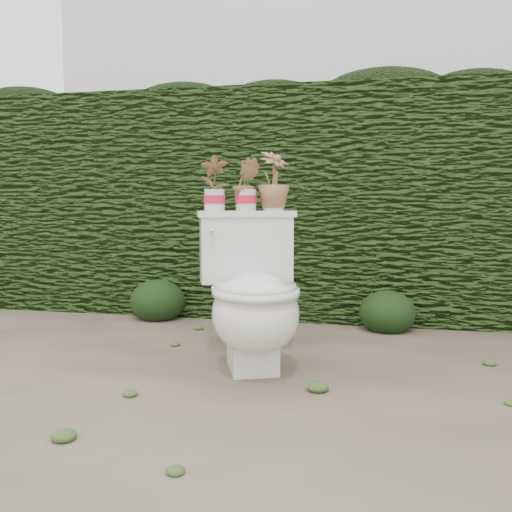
% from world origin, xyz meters
% --- Properties ---
extents(ground, '(60.00, 60.00, 0.00)m').
position_xyz_m(ground, '(0.00, 0.00, 0.00)').
color(ground, '#7F7057').
rests_on(ground, ground).
extents(hedge, '(8.00, 1.00, 1.60)m').
position_xyz_m(hedge, '(0.00, 1.60, 0.80)').
color(hedge, '#304F1A').
rests_on(hedge, ground).
extents(house_wall, '(8.00, 3.50, 4.00)m').
position_xyz_m(house_wall, '(0.60, 6.00, 2.00)').
color(house_wall, silver).
rests_on(house_wall, ground).
extents(toilet, '(0.67, 0.80, 0.78)m').
position_xyz_m(toilet, '(0.12, -0.03, 0.36)').
color(toilet, silver).
rests_on(toilet, ground).
extents(potted_plant_left, '(0.17, 0.14, 0.27)m').
position_xyz_m(potted_plant_left, '(-0.11, 0.14, 0.91)').
color(potted_plant_left, '#3B7925').
rests_on(potted_plant_left, toilet).
extents(potted_plant_center, '(0.16, 0.13, 0.25)m').
position_xyz_m(potted_plant_center, '(0.04, 0.20, 0.90)').
color(potted_plant_center, '#3B7925').
rests_on(potted_plant_center, toilet).
extents(potted_plant_right, '(0.23, 0.23, 0.29)m').
position_xyz_m(potted_plant_right, '(0.17, 0.25, 0.92)').
color(potted_plant_right, '#3B7925').
rests_on(potted_plant_right, toilet).
extents(liriope_clump_1, '(0.38, 0.38, 0.31)m').
position_xyz_m(liriope_clump_1, '(-0.81, 1.04, 0.15)').
color(liriope_clump_1, '#1B3412').
rests_on(liriope_clump_1, ground).
extents(liriope_clump_2, '(0.36, 0.36, 0.29)m').
position_xyz_m(liriope_clump_2, '(0.77, 1.01, 0.14)').
color(liriope_clump_2, '#1B3412').
rests_on(liriope_clump_2, ground).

